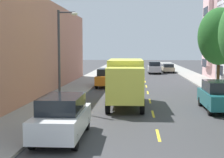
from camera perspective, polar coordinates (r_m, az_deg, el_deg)
name	(u,v)px	position (r m, az deg, el deg)	size (l,w,h in m)	color
ground_plane	(146,83)	(38.27, 5.86, -0.77)	(160.00, 160.00, 0.00)	#38383A
sidewalk_left	(82,84)	(36.77, -5.19, -0.90)	(3.20, 120.00, 0.14)	#99968E
sidewalk_right	(212,85)	(37.16, 16.96, -1.04)	(3.20, 120.00, 0.14)	#99968E
lane_centerline_dashes	(147,89)	(32.81, 6.11, -1.77)	(0.14, 47.20, 0.01)	yellow
street_tree_third	(219,36)	(31.38, 18.17, 7.05)	(3.83, 3.83, 7.58)	#47331E
street_lamp	(61,51)	(21.67, -8.81, 4.81)	(1.35, 0.28, 6.37)	#38383D
delivery_box_truck	(126,80)	(22.98, 2.37, -0.11)	(2.56, 7.36, 3.24)	#D8D84C
parked_suv_orange	(107,77)	(34.68, -0.95, 0.27)	(1.98, 4.81, 1.93)	orange
parked_hatchback_sky	(114,71)	(48.50, 0.39, 1.43)	(1.79, 4.02, 1.50)	#7A9EC6
parked_suv_white	(62,117)	(14.84, -8.67, -6.54)	(2.00, 4.82, 1.93)	silver
parked_suv_teal	(219,96)	(22.34, 18.10, -2.77)	(2.02, 4.83, 1.93)	#195B60
parked_wagon_champagne	(168,68)	(56.16, 9.72, 1.92)	(1.85, 4.71, 1.50)	tan
moving_silver_sedan	(154,67)	(53.72, 7.37, 2.00)	(1.95, 4.80, 1.93)	#B2B5BA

